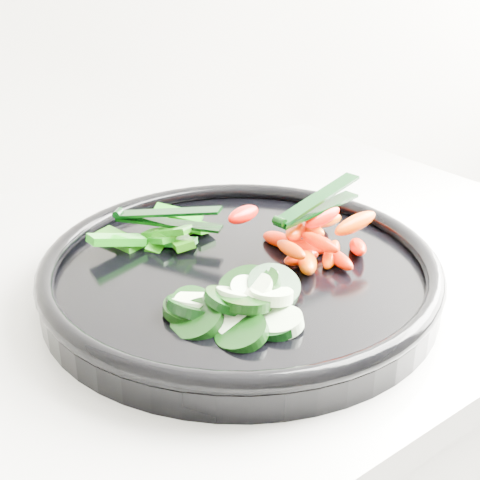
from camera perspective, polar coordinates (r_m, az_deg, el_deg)
veggie_tray at (r=0.63m, az=-0.00°, el=-2.83°), size 0.45×0.45×0.04m
cucumber_pile at (r=0.56m, az=-0.70°, el=-5.49°), size 0.13×0.12×0.04m
carrot_pile at (r=0.65m, az=6.07°, el=0.49°), size 0.13×0.14×0.05m
pepper_pile at (r=0.68m, az=-6.81°, el=0.47°), size 0.13×0.09×0.03m
tong_carrot at (r=0.64m, az=6.46°, el=3.01°), size 0.11×0.03×0.02m
tong_pepper at (r=0.68m, az=-6.43°, el=1.93°), size 0.08×0.10×0.02m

